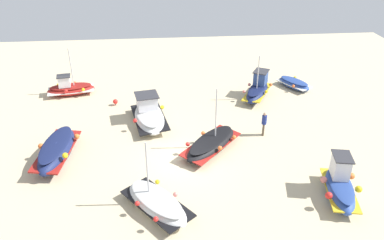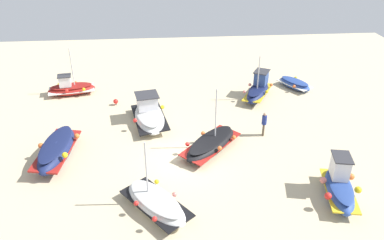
{
  "view_description": "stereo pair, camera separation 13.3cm",
  "coord_description": "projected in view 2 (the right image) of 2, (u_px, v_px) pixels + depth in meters",
  "views": [
    {
      "loc": [
        1.33,
        18.67,
        12.88
      ],
      "look_at": [
        -0.65,
        -3.08,
        0.9
      ],
      "focal_mm": 35.57,
      "sensor_mm": 36.0,
      "label": 1
    },
    {
      "loc": [
        1.2,
        18.68,
        12.88
      ],
      "look_at": [
        -0.65,
        -3.08,
        0.9
      ],
      "focal_mm": 35.57,
      "sensor_mm": 36.0,
      "label": 2
    }
  ],
  "objects": [
    {
      "name": "fishing_boat_4",
      "position": [
        339.0,
        186.0,
        19.26
      ],
      "size": [
        2.26,
        3.81,
        2.14
      ],
      "rotation": [
        0.0,
        0.0,
        4.51
      ],
      "color": "#2D4C9E",
      "rests_on": "ground_plane"
    },
    {
      "name": "fishing_boat_7",
      "position": [
        71.0,
        88.0,
        30.37
      ],
      "size": [
        3.87,
        2.06,
        3.83
      ],
      "rotation": [
        0.0,
        0.0,
        0.17
      ],
      "color": "maroon",
      "rests_on": "ground_plane"
    },
    {
      "name": "fishing_boat_1",
      "position": [
        149.0,
        115.0,
        26.18
      ],
      "size": [
        2.81,
        4.92,
        1.96
      ],
      "rotation": [
        0.0,
        0.0,
        4.89
      ],
      "color": "white",
      "rests_on": "ground_plane"
    },
    {
      "name": "fishing_boat_2",
      "position": [
        57.0,
        150.0,
        22.3
      ],
      "size": [
        2.26,
        4.9,
        1.26
      ],
      "rotation": [
        0.0,
        0.0,
        1.46
      ],
      "color": "navy",
      "rests_on": "ground_plane"
    },
    {
      "name": "ground_plane",
      "position": [
        185.0,
        158.0,
        22.61
      ],
      "size": [
        49.67,
        49.67,
        0.0
      ],
      "primitive_type": "plane",
      "color": "beige"
    },
    {
      "name": "fishing_boat_3",
      "position": [
        258.0,
        90.0,
        29.71
      ],
      "size": [
        3.19,
        4.18,
        3.58
      ],
      "rotation": [
        0.0,
        0.0,
        4.2
      ],
      "color": "navy",
      "rests_on": "ground_plane"
    },
    {
      "name": "person_walking",
      "position": [
        264.0,
        122.0,
        24.51
      ],
      "size": [
        0.32,
        0.32,
        1.67
      ],
      "rotation": [
        0.0,
        0.0,
        2.81
      ],
      "color": "brown",
      "rests_on": "ground_plane"
    },
    {
      "name": "mooring_buoy_0",
      "position": [
        116.0,
        101.0,
        28.73
      ],
      "size": [
        0.37,
        0.37,
        0.49
      ],
      "color": "#3F3F42",
      "rests_on": "ground_plane"
    },
    {
      "name": "fishing_boat_0",
      "position": [
        211.0,
        144.0,
        23.16
      ],
      "size": [
        4.26,
        4.51,
        4.01
      ],
      "rotation": [
        0.0,
        0.0,
        0.84
      ],
      "color": "black",
      "rests_on": "ground_plane"
    },
    {
      "name": "fishing_boat_5",
      "position": [
        156.0,
        203.0,
        18.48
      ],
      "size": [
        3.78,
        4.25,
        3.68
      ],
      "rotation": [
        0.0,
        0.0,
        2.22
      ],
      "color": "white",
      "rests_on": "ground_plane"
    },
    {
      "name": "fishing_boat_6",
      "position": [
        295.0,
        84.0,
        31.47
      ],
      "size": [
        2.62,
        3.22,
        0.7
      ],
      "rotation": [
        0.0,
        0.0,
        5.26
      ],
      "color": "#2D4C9E",
      "rests_on": "ground_plane"
    }
  ]
}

